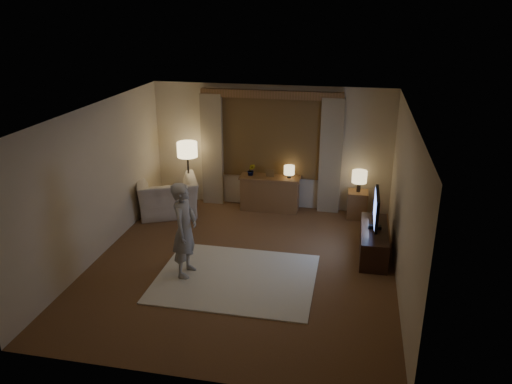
% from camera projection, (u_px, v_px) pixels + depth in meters
% --- Properties ---
extents(room, '(5.04, 5.54, 2.64)m').
position_uv_depth(room, '(248.00, 181.00, 8.36)').
color(room, brown).
rests_on(room, ground).
extents(rug, '(2.50, 2.00, 0.02)m').
position_uv_depth(rug, '(236.00, 278.00, 7.97)').
color(rug, beige).
rests_on(rug, floor).
extents(sideboard, '(1.20, 0.40, 0.70)m').
position_uv_depth(sideboard, '(270.00, 194.00, 10.53)').
color(sideboard, brown).
rests_on(sideboard, floor).
extents(picture_frame, '(0.16, 0.02, 0.20)m').
position_uv_depth(picture_frame, '(270.00, 174.00, 10.37)').
color(picture_frame, brown).
rests_on(picture_frame, sideboard).
extents(plant, '(0.17, 0.13, 0.30)m').
position_uv_depth(plant, '(251.00, 170.00, 10.43)').
color(plant, '#999999').
rests_on(plant, sideboard).
extents(table_lamp_sideboard, '(0.22, 0.22, 0.30)m').
position_uv_depth(table_lamp_sideboard, '(289.00, 171.00, 10.26)').
color(table_lamp_sideboard, black).
rests_on(table_lamp_sideboard, sideboard).
extents(floor_lamp, '(0.42, 0.42, 1.44)m').
position_uv_depth(floor_lamp, '(187.00, 153.00, 10.35)').
color(floor_lamp, black).
rests_on(floor_lamp, floor).
extents(armchair, '(1.52, 1.45, 0.78)m').
position_uv_depth(armchair, '(167.00, 197.00, 10.28)').
color(armchair, beige).
rests_on(armchair, floor).
extents(side_table, '(0.40, 0.40, 0.56)m').
position_uv_depth(side_table, '(357.00, 204.00, 10.17)').
color(side_table, brown).
rests_on(side_table, floor).
extents(table_lamp_side, '(0.30, 0.30, 0.44)m').
position_uv_depth(table_lamp_side, '(359.00, 177.00, 9.96)').
color(table_lamp_side, black).
rests_on(table_lamp_side, side_table).
extents(tv_stand, '(0.45, 1.40, 0.50)m').
position_uv_depth(tv_stand, '(373.00, 242.00, 8.65)').
color(tv_stand, black).
rests_on(tv_stand, floor).
extents(tv, '(0.22, 0.90, 0.65)m').
position_uv_depth(tv, '(376.00, 209.00, 8.43)').
color(tv, black).
rests_on(tv, tv_stand).
extents(person, '(0.40, 0.59, 1.56)m').
position_uv_depth(person, '(185.00, 230.00, 7.82)').
color(person, '#A29D95').
rests_on(person, rug).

